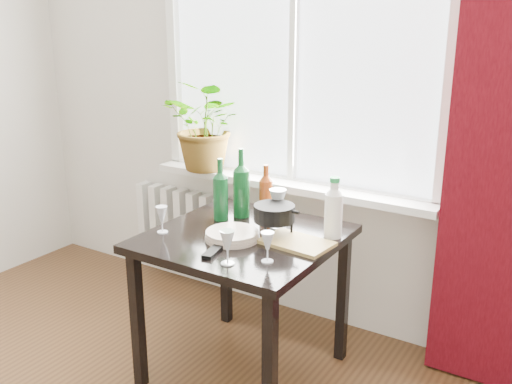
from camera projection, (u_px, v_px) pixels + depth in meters
The scene contains 19 objects.
window at pixel (296, 42), 3.04m from camera, with size 1.72×0.08×1.62m.
windowsill at pixel (287, 184), 3.20m from camera, with size 1.72×0.20×0.04m.
curtain at pixel (511, 120), 2.47m from camera, with size 0.50×0.12×2.56m.
radiator at pixel (189, 231), 3.74m from camera, with size 0.80×0.10×0.55m.
table at pixel (244, 253), 2.72m from camera, with size 0.85×0.85×0.74m.
potted_plant at pixel (208, 126), 3.35m from camera, with size 0.49×0.42×0.54m, color #467C21.
wine_bottle_left at pixel (220, 189), 2.85m from camera, with size 0.08×0.08×0.32m, color #0C421C, non-canonical shape.
wine_bottle_right at pixel (241, 182), 2.89m from camera, with size 0.08×0.08×0.36m, color #0D451C, non-canonical shape.
bottle_amber at pixel (266, 191), 2.89m from camera, with size 0.07×0.07×0.28m, color maroon, non-canonical shape.
cleaning_bottle at pixel (334, 207), 2.62m from camera, with size 0.08×0.08×0.29m, color white, non-canonical shape.
wineglass_front_right at pixel (227, 247), 2.35m from camera, with size 0.06×0.06×0.15m, color silver, non-canonical shape.
wineglass_far_right at pixel (268, 247), 2.37m from camera, with size 0.06×0.06×0.14m, color silver, non-canonical shape.
wineglass_back_center at pixel (278, 208), 2.76m from camera, with size 0.09×0.09×0.20m, color silver, non-canonical shape.
wineglass_back_left at pixel (267, 195), 3.00m from camera, with size 0.07×0.07×0.17m, color silver, non-canonical shape.
wineglass_front_left at pixel (162, 219), 2.70m from camera, with size 0.06×0.06×0.13m, color silver, non-canonical shape.
plate_stack at pixel (232, 235), 2.63m from camera, with size 0.25×0.25×0.04m, color beige.
fondue_pot at pixel (274, 220), 2.66m from camera, with size 0.22×0.19×0.15m, color black, non-canonical shape.
tv_remote at pixel (214, 251), 2.48m from camera, with size 0.05×0.16×0.02m, color black.
cutting_board at pixel (297, 243), 2.57m from camera, with size 0.31×0.20×0.02m, color #A28749.
Camera 1 is at (1.49, -0.55, 1.72)m, focal length 40.00 mm.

